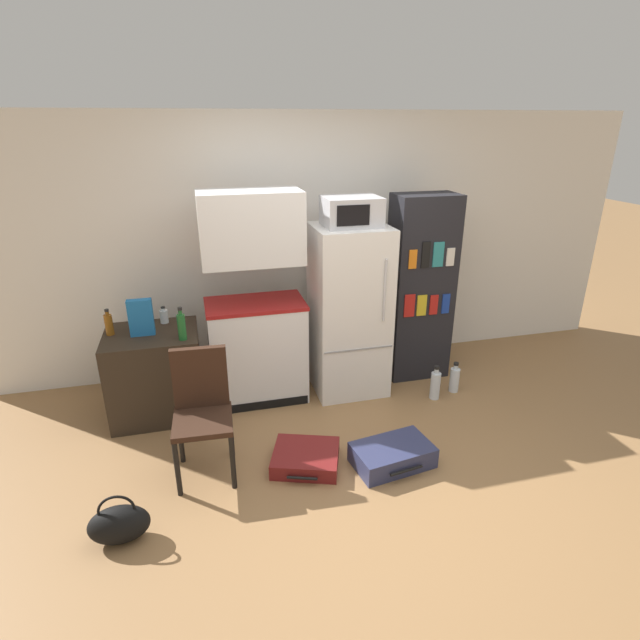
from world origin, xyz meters
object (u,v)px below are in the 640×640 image
at_px(bottle_amber_beer, 109,324).
at_px(water_bottle_middle, 454,379).
at_px(side_table, 156,373).
at_px(suitcase_large_flat, 392,455).
at_px(chair, 202,403).
at_px(handbag, 119,524).
at_px(bottle_green_tall, 182,326).
at_px(suitcase_small_flat, 306,458).
at_px(cereal_box, 141,317).
at_px(refrigerator, 349,311).
at_px(bookshelf, 420,289).
at_px(bottle_clear_short, 164,316).
at_px(kitchen_hutch, 255,310).
at_px(microwave, 351,211).
at_px(water_bottle_front, 435,385).

xyz_separation_m(bottle_amber_beer, water_bottle_middle, (2.95, -0.36, -0.71)).
relative_size(side_table, suitcase_large_flat, 1.22).
relative_size(chair, handbag, 2.54).
relative_size(bottle_green_tall, suitcase_small_flat, 0.46).
bearing_deg(cereal_box, refrigerator, 1.45).
relative_size(side_table, bookshelf, 0.42).
distance_m(chair, water_bottle_middle, 2.38).
relative_size(chair, suitcase_small_flat, 1.57).
bearing_deg(bottle_amber_beer, bottle_clear_short, 20.69).
bearing_deg(kitchen_hutch, water_bottle_middle, -11.98).
relative_size(microwave, bottle_clear_short, 3.24).
bearing_deg(water_bottle_front, kitchen_hutch, 163.74).
distance_m(refrigerator, suitcase_small_flat, 1.41).
bearing_deg(kitchen_hutch, bottle_amber_beer, -179.07).
height_order(bottle_amber_beer, suitcase_small_flat, bottle_amber_beer).
distance_m(cereal_box, water_bottle_front, 2.60).
bearing_deg(microwave, bottle_green_tall, -171.39).
bearing_deg(chair, handbag, -129.71).
bearing_deg(bookshelf, suitcase_small_flat, -140.16).
xyz_separation_m(suitcase_large_flat, water_bottle_middle, (0.96, 0.86, 0.05)).
xyz_separation_m(suitcase_large_flat, water_bottle_front, (0.73, 0.78, 0.06)).
distance_m(bottle_clear_short, water_bottle_front, 2.47).
distance_m(bottle_green_tall, bottle_clear_short, 0.43).
distance_m(kitchen_hutch, bottle_clear_short, 0.78).
bearing_deg(cereal_box, microwave, 1.41).
bearing_deg(water_bottle_middle, handbag, -158.28).
distance_m(suitcase_large_flat, water_bottle_front, 1.07).
bearing_deg(refrigerator, side_table, -179.34).
height_order(refrigerator, handbag, refrigerator).
xyz_separation_m(bottle_amber_beer, cereal_box, (0.26, -0.07, 0.06)).
bearing_deg(side_table, microwave, 0.62).
distance_m(microwave, bottle_clear_short, 1.82).
xyz_separation_m(kitchen_hutch, chair, (-0.51, -0.92, -0.31)).
relative_size(refrigerator, chair, 1.68).
relative_size(bottle_clear_short, suitcase_large_flat, 0.24).
distance_m(kitchen_hutch, suitcase_large_flat, 1.66).
bearing_deg(bookshelf, chair, -154.59).
distance_m(bottle_clear_short, chair, 1.12).
xyz_separation_m(chair, water_bottle_front, (2.05, 0.47, -0.40)).
bearing_deg(bottle_clear_short, cereal_box, -125.07).
distance_m(kitchen_hutch, bottle_green_tall, 0.67).
relative_size(bottle_clear_short, suitcase_small_flat, 0.25).
bearing_deg(bottle_green_tall, bottle_clear_short, 110.65).
relative_size(refrigerator, bottle_amber_beer, 7.02).
distance_m(bookshelf, suitcase_small_flat, 1.98).
xyz_separation_m(bottle_clear_short, chair, (0.26, -1.06, -0.27)).
bearing_deg(cereal_box, bottle_amber_beer, 164.92).
distance_m(suitcase_large_flat, handbag, 1.88).
height_order(suitcase_large_flat, water_bottle_middle, water_bottle_middle).
xyz_separation_m(side_table, bookshelf, (2.45, 0.14, 0.51)).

